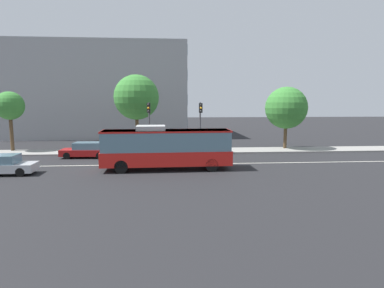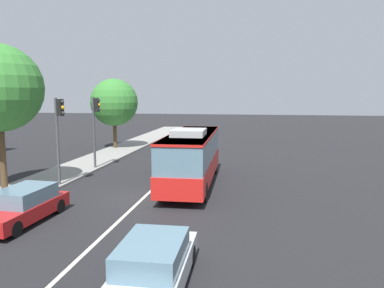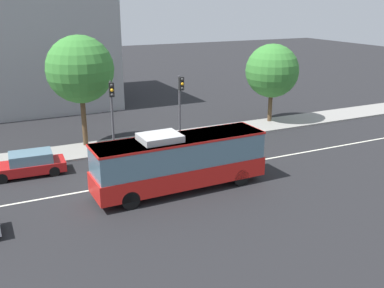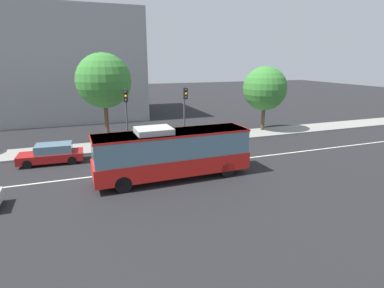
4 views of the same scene
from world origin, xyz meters
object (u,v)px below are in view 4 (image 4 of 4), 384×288
object	(u,v)px
traffic_light_near_corner	(185,106)
street_tree_kerbside_left	(265,89)
transit_bus	(172,152)
sedan_red	(52,154)
street_tree_kerbside_centre	(104,81)
traffic_light_mid_block	(126,109)

from	to	relation	value
traffic_light_near_corner	street_tree_kerbside_left	size ratio (longest dim) A/B	0.75
transit_bus	sedan_red	bearing A→B (deg)	140.23
street_tree_kerbside_left	street_tree_kerbside_centre	distance (m)	16.32
sedan_red	street_tree_kerbside_left	distance (m)	21.41
traffic_light_mid_block	sedan_red	bearing A→B (deg)	-71.44
transit_bus	traffic_light_mid_block	world-z (taller)	traffic_light_mid_block
sedan_red	street_tree_kerbside_centre	bearing A→B (deg)	-134.36
traffic_light_mid_block	street_tree_kerbside_left	bearing A→B (deg)	103.83
traffic_light_mid_block	street_tree_kerbside_left	size ratio (longest dim) A/B	0.75
traffic_light_near_corner	traffic_light_mid_block	size ratio (longest dim) A/B	1.00
sedan_red	traffic_light_near_corner	xyz separation A→B (m)	(11.01, 1.52, 2.84)
transit_bus	sedan_red	world-z (taller)	transit_bus
transit_bus	traffic_light_near_corner	bearing A→B (deg)	64.06
traffic_light_near_corner	traffic_light_mid_block	xyz separation A→B (m)	(-5.15, -0.06, 0.00)
traffic_light_near_corner	traffic_light_mid_block	bearing A→B (deg)	-94.15
transit_bus	street_tree_kerbside_centre	world-z (taller)	street_tree_kerbside_centre
traffic_light_mid_block	street_tree_kerbside_centre	xyz separation A→B (m)	(-1.44, 2.67, 2.16)
transit_bus	traffic_light_near_corner	world-z (taller)	traffic_light_near_corner
transit_bus	sedan_red	xyz separation A→B (m)	(-7.58, 5.99, -1.09)
transit_bus	street_tree_kerbside_left	size ratio (longest dim) A/B	1.46
sedan_red	street_tree_kerbside_left	xyz separation A→B (m)	(20.70, 3.88, 3.86)
traffic_light_mid_block	street_tree_kerbside_left	xyz separation A→B (m)	(14.84, 2.42, 1.02)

